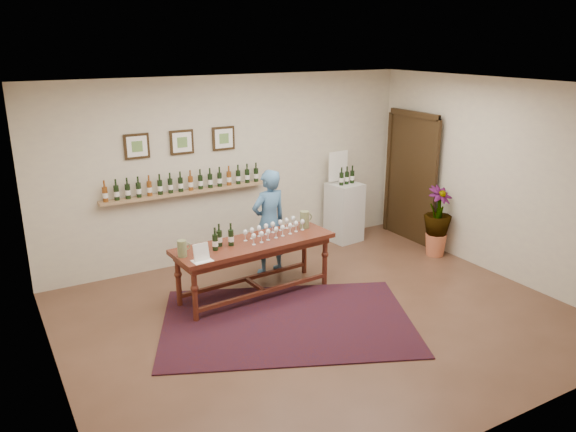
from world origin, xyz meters
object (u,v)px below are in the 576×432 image
display_pedestal (344,212)px  person (269,222)px  potted_plant (437,221)px  tasting_table (254,249)px

display_pedestal → person: (-1.75, -0.60, 0.28)m
potted_plant → person: bearing=164.6°
display_pedestal → person: size_ratio=0.64×
display_pedestal → potted_plant: size_ratio=1.03×
tasting_table → display_pedestal: (2.29, 1.19, -0.16)m
tasting_table → display_pedestal: 2.58m
potted_plant → display_pedestal: bearing=123.0°
display_pedestal → potted_plant: display_pedestal is taller
tasting_table → person: bearing=43.9°
potted_plant → tasting_table: bearing=177.7°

